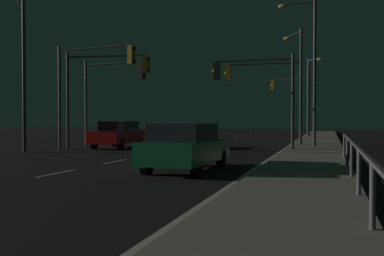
{
  "coord_description": "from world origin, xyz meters",
  "views": [
    {
      "loc": [
        8.13,
        -2.75,
        1.72
      ],
      "look_at": [
        -1.78,
        28.85,
        1.02
      ],
      "focal_mm": 40.84,
      "sensor_mm": 36.0,
      "label": 1
    }
  ],
  "objects_px": {
    "traffic_light_mid_left": "(255,82)",
    "street_lamp_median": "(298,74)",
    "car": "(186,146)",
    "traffic_light_near_right": "(90,74)",
    "traffic_light_near_left": "(103,80)",
    "traffic_light_overhead_east": "(266,84)",
    "street_lamp_across_street": "(309,59)",
    "traffic_light_far_center": "(111,85)",
    "traffic_light_far_left": "(292,94)",
    "street_lamp_mid_block": "(310,89)",
    "car_oncoming": "(118,134)",
    "street_lamp_corner": "(24,56)"
  },
  "relations": [
    {
      "from": "traffic_light_far_left",
      "to": "street_lamp_corner",
      "type": "distance_m",
      "value": 25.37
    },
    {
      "from": "car",
      "to": "car_oncoming",
      "type": "bearing_deg",
      "value": 127.43
    },
    {
      "from": "traffic_light_overhead_east",
      "to": "traffic_light_far_center",
      "type": "height_order",
      "value": "traffic_light_overhead_east"
    },
    {
      "from": "car_oncoming",
      "to": "traffic_light_far_center",
      "type": "relative_size",
      "value": 0.85
    },
    {
      "from": "traffic_light_near_left",
      "to": "traffic_light_mid_left",
      "type": "bearing_deg",
      "value": 4.44
    },
    {
      "from": "traffic_light_far_left",
      "to": "street_lamp_median",
      "type": "relative_size",
      "value": 0.75
    },
    {
      "from": "street_lamp_mid_block",
      "to": "traffic_light_mid_left",
      "type": "bearing_deg",
      "value": -97.61
    },
    {
      "from": "traffic_light_far_left",
      "to": "car_oncoming",
      "type": "bearing_deg",
      "value": -115.71
    },
    {
      "from": "traffic_light_near_right",
      "to": "traffic_light_far_left",
      "type": "height_order",
      "value": "traffic_light_near_right"
    },
    {
      "from": "traffic_light_near_right",
      "to": "traffic_light_mid_left",
      "type": "xyz_separation_m",
      "value": [
        8.55,
        2.06,
        -0.47
      ]
    },
    {
      "from": "traffic_light_near_left",
      "to": "traffic_light_mid_left",
      "type": "relative_size",
      "value": 1.12
    },
    {
      "from": "car",
      "to": "traffic_light_near_right",
      "type": "height_order",
      "value": "traffic_light_near_right"
    },
    {
      "from": "traffic_light_overhead_east",
      "to": "traffic_light_mid_left",
      "type": "bearing_deg",
      "value": -89.2
    },
    {
      "from": "traffic_light_far_left",
      "to": "street_lamp_median",
      "type": "height_order",
      "value": "street_lamp_median"
    },
    {
      "from": "street_lamp_corner",
      "to": "traffic_light_mid_left",
      "type": "bearing_deg",
      "value": 18.83
    },
    {
      "from": "car_oncoming",
      "to": "street_lamp_across_street",
      "type": "xyz_separation_m",
      "value": [
        10.83,
        2.71,
        4.32
      ]
    },
    {
      "from": "car",
      "to": "traffic_light_far_center",
      "type": "bearing_deg",
      "value": 128.69
    },
    {
      "from": "street_lamp_across_street",
      "to": "traffic_light_near_left",
      "type": "bearing_deg",
      "value": -160.72
    },
    {
      "from": "traffic_light_overhead_east",
      "to": "car",
      "type": "bearing_deg",
      "value": -92.96
    },
    {
      "from": "traffic_light_overhead_east",
      "to": "street_lamp_median",
      "type": "distance_m",
      "value": 2.62
    },
    {
      "from": "street_lamp_across_street",
      "to": "street_lamp_corner",
      "type": "height_order",
      "value": "street_lamp_across_street"
    },
    {
      "from": "traffic_light_mid_left",
      "to": "traffic_light_far_center",
      "type": "bearing_deg",
      "value": 174.49
    },
    {
      "from": "traffic_light_near_left",
      "to": "street_lamp_mid_block",
      "type": "distance_m",
      "value": 20.0
    },
    {
      "from": "car",
      "to": "street_lamp_median",
      "type": "distance_m",
      "value": 16.25
    },
    {
      "from": "car",
      "to": "traffic_light_near_left",
      "type": "bearing_deg",
      "value": 132.3
    },
    {
      "from": "car_oncoming",
      "to": "traffic_light_far_left",
      "type": "height_order",
      "value": "traffic_light_far_left"
    },
    {
      "from": "car_oncoming",
      "to": "street_lamp_corner",
      "type": "distance_m",
      "value": 6.82
    },
    {
      "from": "traffic_light_near_right",
      "to": "traffic_light_far_left",
      "type": "distance_m",
      "value": 22.49
    },
    {
      "from": "street_lamp_mid_block",
      "to": "traffic_light_overhead_east",
      "type": "bearing_deg",
      "value": -100.92
    },
    {
      "from": "traffic_light_near_left",
      "to": "traffic_light_near_right",
      "type": "bearing_deg",
      "value": -89.4
    },
    {
      "from": "traffic_light_mid_left",
      "to": "street_lamp_across_street",
      "type": "height_order",
      "value": "street_lamp_across_street"
    },
    {
      "from": "traffic_light_far_center",
      "to": "street_lamp_corner",
      "type": "xyz_separation_m",
      "value": [
        -2.52,
        -4.73,
        1.23
      ]
    },
    {
      "from": "car_oncoming",
      "to": "street_lamp_mid_block",
      "type": "bearing_deg",
      "value": 56.43
    },
    {
      "from": "traffic_light_mid_left",
      "to": "street_lamp_median",
      "type": "height_order",
      "value": "street_lamp_median"
    },
    {
      "from": "traffic_light_near_right",
      "to": "traffic_light_far_left",
      "type": "bearing_deg",
      "value": 66.43
    },
    {
      "from": "car_oncoming",
      "to": "car",
      "type": "bearing_deg",
      "value": -52.57
    },
    {
      "from": "car_oncoming",
      "to": "traffic_light_mid_left",
      "type": "bearing_deg",
      "value": -3.64
    },
    {
      "from": "traffic_light_near_left",
      "to": "street_lamp_corner",
      "type": "bearing_deg",
      "value": -131.14
    },
    {
      "from": "traffic_light_far_center",
      "to": "street_lamp_across_street",
      "type": "distance_m",
      "value": 11.77
    },
    {
      "from": "traffic_light_far_center",
      "to": "street_lamp_across_street",
      "type": "bearing_deg",
      "value": 11.77
    },
    {
      "from": "traffic_light_overhead_east",
      "to": "street_lamp_median",
      "type": "relative_size",
      "value": 0.72
    },
    {
      "from": "car_oncoming",
      "to": "street_lamp_across_street",
      "type": "relative_size",
      "value": 0.53
    },
    {
      "from": "traffic_light_near_right",
      "to": "traffic_light_far_center",
      "type": "relative_size",
      "value": 1.09
    },
    {
      "from": "traffic_light_overhead_east",
      "to": "traffic_light_mid_left",
      "type": "height_order",
      "value": "traffic_light_overhead_east"
    },
    {
      "from": "traffic_light_far_left",
      "to": "street_lamp_corner",
      "type": "xyz_separation_m",
      "value": [
        -11.81,
        -22.43,
        0.96
      ]
    },
    {
      "from": "traffic_light_overhead_east",
      "to": "street_lamp_mid_block",
      "type": "xyz_separation_m",
      "value": [
        2.23,
        11.56,
        0.34
      ]
    },
    {
      "from": "street_lamp_across_street",
      "to": "street_lamp_corner",
      "type": "relative_size",
      "value": 1.0
    },
    {
      "from": "traffic_light_overhead_east",
      "to": "traffic_light_far_left",
      "type": "distance_m",
      "value": 13.92
    },
    {
      "from": "street_lamp_median",
      "to": "traffic_light_overhead_east",
      "type": "bearing_deg",
      "value": -136.61
    },
    {
      "from": "traffic_light_far_center",
      "to": "street_lamp_median",
      "type": "height_order",
      "value": "street_lamp_median"
    }
  ]
}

